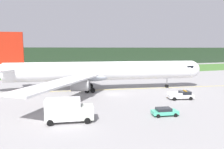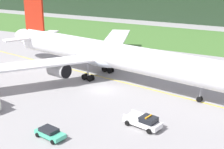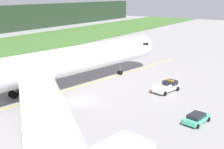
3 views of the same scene
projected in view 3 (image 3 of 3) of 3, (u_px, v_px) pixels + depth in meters
ground at (78, 101)px, 45.45m from camera, size 320.00×320.00×0.00m
taxiway_centerline_main at (46, 96)px, 47.74m from camera, size 75.65×12.87×0.01m
airliner at (39, 68)px, 45.76m from camera, size 56.78×50.43×14.77m
ops_pickup_truck at (167, 87)px, 49.80m from camera, size 5.67×3.22×1.94m
staff_car at (197, 118)px, 37.70m from camera, size 4.44×2.66×1.30m
apron_cone at (151, 91)px, 49.47m from camera, size 0.47×0.47×0.59m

